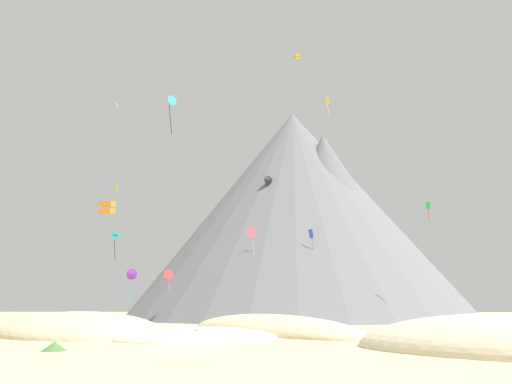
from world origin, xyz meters
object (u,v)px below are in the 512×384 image
kite_indigo_low (244,275)px  bush_near_left (54,346)px  kite_cyan_high (171,102)px  kite_teal_low (115,236)px  kite_white_high (117,105)px  kite_lime_mid (116,188)px  kite_green_mid (428,208)px  bush_far_left (335,335)px  bush_mid_center (196,335)px  kite_black_high (269,181)px  kite_pink_low (252,233)px  kite_blue_mid (311,236)px  kite_yellow_high (328,103)px  kite_violet_low (132,275)px  kite_red_low (168,275)px  rock_massif (301,213)px  kite_orange_low (107,207)px  bush_ridge_crest (260,328)px

kite_indigo_low → bush_near_left: bearing=-102.1°
kite_cyan_high → kite_teal_low: (-12.55, 16.59, -14.10)m
kite_cyan_high → kite_white_high: kite_white_high is taller
kite_lime_mid → kite_green_mid: (49.21, -3.23, -4.93)m
kite_indigo_low → bush_far_left: bearing=-84.0°
bush_mid_center → kite_black_high: kite_black_high is taller
kite_pink_low → kite_blue_mid: bearing=-88.4°
kite_black_high → kite_teal_low: (-23.07, -17.53, -13.51)m
kite_black_high → kite_yellow_high: 20.34m
bush_mid_center → kite_blue_mid: size_ratio=0.48×
kite_violet_low → kite_red_low: bearing=-85.5°
kite_black_high → kite_white_high: bearing=156.8°
bush_far_left → rock_massif: 66.72m
kite_violet_low → kite_yellow_high: kite_yellow_high is taller
kite_black_high → kite_red_low: 30.91m
bush_far_left → kite_teal_low: kite_teal_low is taller
bush_near_left → kite_teal_low: (-13.41, 40.29, 12.71)m
bush_mid_center → bush_far_left: 10.40m
bush_near_left → kite_green_mid: size_ratio=0.45×
rock_massif → kite_cyan_high: (-17.17, -48.76, 4.05)m
kite_yellow_high → kite_white_high: bearing=-144.5°
bush_near_left → kite_teal_low: size_ratio=0.32×
kite_red_low → kite_teal_low: bearing=-49.6°
rock_massif → kite_green_mid: size_ratio=30.85×
kite_orange_low → kite_teal_low: (-6.76, 19.45, -0.10)m
bush_mid_center → kite_blue_mid: bearing=74.7°
bush_near_left → kite_yellow_high: (20.28, 42.98, 35.22)m
bush_ridge_crest → rock_massif: size_ratio=0.02×
bush_near_left → kite_red_low: 39.15m
kite_violet_low → kite_lime_mid: bearing=-108.4°
kite_cyan_high → kite_lime_mid: bearing=-104.1°
bush_mid_center → kite_cyan_high: kite_cyan_high is taller
rock_massif → kite_yellow_high: 32.25m
bush_near_left → kite_red_low: bearing=96.3°
bush_mid_center → bush_ridge_crest: bearing=74.2°
bush_ridge_crest → kite_violet_low: 48.66m
kite_pink_low → rock_massif: bearing=-69.7°
kite_blue_mid → kite_yellow_high: bearing=25.4°
kite_red_low → kite_yellow_high: size_ratio=0.88×
kite_black_high → kite_indigo_low: (-4.99, 1.45, -18.12)m
bush_near_left → kite_cyan_high: bearing=92.1°
kite_cyan_high → kite_teal_low: bearing=-102.8°
kite_lime_mid → kite_orange_low: bearing=-173.1°
kite_indigo_low → kite_teal_low: size_ratio=0.78×
kite_violet_low → kite_lime_mid: size_ratio=5.39×
rock_massif → kite_violet_low: size_ratio=14.51×
kite_black_high → kite_red_low: kite_black_high is taller
bush_far_left → bush_near_left: size_ratio=1.24×
kite_indigo_low → kite_lime_mid: bearing=-148.9°
rock_massif → kite_lime_mid: 42.80m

